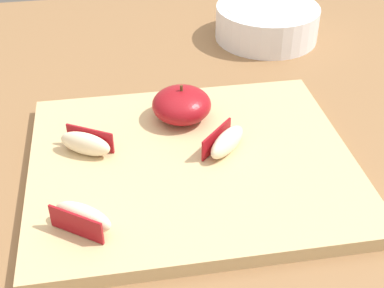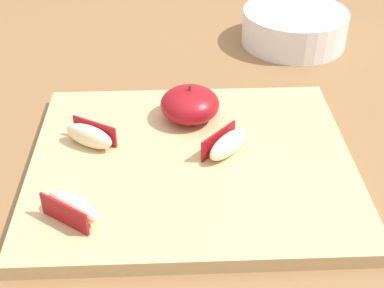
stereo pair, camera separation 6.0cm
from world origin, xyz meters
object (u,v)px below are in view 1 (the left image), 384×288
apple_half_skin_up (181,103)px  ceramic_fruit_bowl (267,21)px  apple_wedge_back (224,142)px  apple_wedge_near_knife (82,217)px  cutting_board (192,164)px  apple_wedge_right (86,143)px

apple_half_skin_up → ceramic_fruit_bowl: size_ratio=0.43×
apple_half_skin_up → apple_wedge_back: apple_half_skin_up is taller
apple_wedge_near_knife → ceramic_fruit_bowl: size_ratio=0.37×
apple_wedge_back → apple_half_skin_up: bearing=115.1°
apple_half_skin_up → apple_wedge_near_knife: (-0.12, -0.18, -0.01)m
cutting_board → apple_wedge_right: (-0.12, 0.03, 0.02)m
apple_wedge_back → apple_wedge_near_knife: bearing=-148.5°
apple_wedge_back → apple_wedge_near_knife: 0.19m
ceramic_fruit_bowl → cutting_board: bearing=-118.8°
cutting_board → apple_wedge_right: size_ratio=5.68×
cutting_board → apple_half_skin_up: 0.09m
apple_wedge_near_knife → ceramic_fruit_bowl: 0.52m
apple_wedge_right → ceramic_fruit_bowl: (0.30, 0.30, -0.00)m
cutting_board → apple_half_skin_up: size_ratio=4.96×
apple_wedge_right → ceramic_fruit_bowl: 0.43m
apple_half_skin_up → ceramic_fruit_bowl: (0.18, 0.24, -0.01)m
cutting_board → apple_wedge_back: bearing=9.2°
apple_wedge_back → ceramic_fruit_bowl: 0.36m
cutting_board → apple_wedge_right: bearing=165.8°
cutting_board → ceramic_fruit_bowl: (0.18, 0.33, 0.02)m
cutting_board → apple_wedge_back: (0.04, 0.01, 0.02)m
apple_wedge_right → apple_wedge_back: bearing=-8.6°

